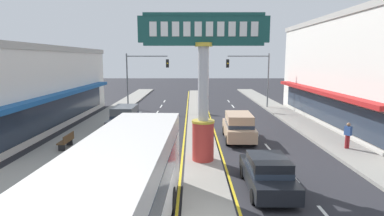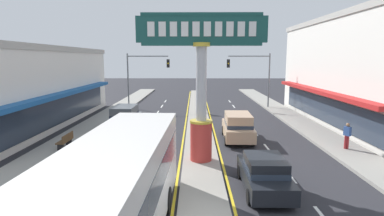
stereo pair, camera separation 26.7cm
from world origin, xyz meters
TOP-DOWN VIEW (x-y plane):
  - median_strip at (0.00, 18.00)m, footprint 1.97×52.00m
  - sidewalk_left at (-8.87, 16.00)m, footprint 2.58×60.00m
  - sidewalk_right at (8.87, 16.00)m, footprint 2.58×60.00m
  - lane_markings at (0.00, 16.65)m, footprint 8.71×52.00m
  - district_sign at (0.00, 6.59)m, footprint 6.75×1.23m
  - storefront_left at (-15.34, 15.52)m, footprint 9.40×23.84m
  - storefront_right at (15.34, 16.10)m, footprint 10.95×22.55m
  - traffic_light_left_side at (-6.22, 25.55)m, footprint 4.86×0.46m
  - traffic_light_right_side at (6.22, 25.14)m, footprint 4.86×0.46m
  - suv_near_right_lane at (-5.93, 14.38)m, footprint 2.01×4.62m
  - sedan_far_right_lane at (2.63, 2.92)m, footprint 1.86×4.31m
  - suv_near_left_lane at (2.63, 11.25)m, footprint 2.07×4.65m
  - bus_mid_left_lane at (-2.64, -1.90)m, footprint 2.93×11.29m
  - street_bench at (-8.32, 8.74)m, footprint 0.48×1.60m
  - pedestrian_near_kerb at (8.92, 8.67)m, footprint 0.38×0.46m

SIDE VIEW (x-z plane):
  - lane_markings at x=0.00m, z-range 0.00..0.01m
  - median_strip at x=0.00m, z-range 0.00..0.14m
  - sidewalk_left at x=-8.87m, z-range 0.00..0.18m
  - sidewalk_right at x=8.87m, z-range 0.00..0.18m
  - street_bench at x=-8.32m, z-range 0.21..1.09m
  - sedan_far_right_lane at x=2.63m, z-range 0.02..1.55m
  - suv_near_right_lane at x=-5.93m, z-range 0.03..1.93m
  - suv_near_left_lane at x=2.63m, z-range 0.03..1.93m
  - pedestrian_near_kerb at x=8.92m, z-range 0.28..1.88m
  - bus_mid_left_lane at x=-2.64m, z-range 0.24..3.50m
  - storefront_left at x=-15.34m, z-range 0.00..6.65m
  - district_sign at x=0.00m, z-range 0.31..8.11m
  - traffic_light_left_side at x=-6.22m, z-range 1.15..7.35m
  - traffic_light_right_side at x=6.22m, z-range 1.15..7.35m
  - storefront_right at x=15.34m, z-range 0.00..9.12m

